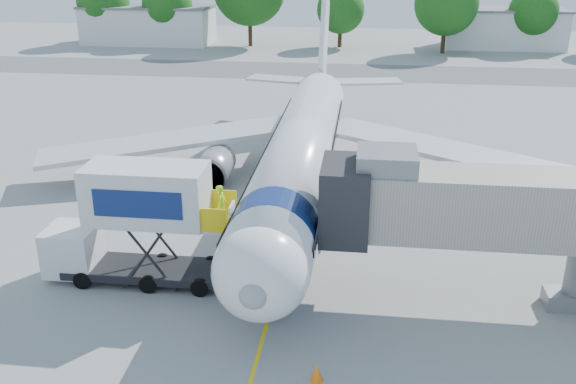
# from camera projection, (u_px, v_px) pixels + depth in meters

# --- Properties ---
(ground) EXTENTS (160.00, 160.00, 0.00)m
(ground) POSITION_uv_depth(u_px,v_px,m) (294.00, 223.00, 34.88)
(ground) COLOR gray
(ground) RESTS_ON ground
(guidance_line) EXTENTS (0.15, 70.00, 0.01)m
(guidance_line) POSITION_uv_depth(u_px,v_px,m) (294.00, 223.00, 34.88)
(guidance_line) COLOR yellow
(guidance_line) RESTS_ON ground
(taxiway_strip) EXTENTS (120.00, 10.00, 0.01)m
(taxiway_strip) POSITION_uv_depth(u_px,v_px,m) (336.00, 72.00, 73.57)
(taxiway_strip) COLOR #59595B
(taxiway_strip) RESTS_ON ground
(aircraft) EXTENTS (34.17, 37.73, 11.35)m
(aircraft) POSITION_uv_depth(u_px,v_px,m) (303.00, 148.00, 37.58)
(aircraft) COLOR white
(aircraft) RESTS_ON ground
(jet_bridge) EXTENTS (13.90, 3.20, 6.60)m
(jet_bridge) POSITION_uv_depth(u_px,v_px,m) (471.00, 207.00, 25.91)
(jet_bridge) COLOR #ACA593
(jet_bridge) RESTS_ON ground
(catering_hiloader) EXTENTS (8.50, 2.44, 5.50)m
(catering_hiloader) POSITION_uv_depth(u_px,v_px,m) (135.00, 224.00, 28.12)
(catering_hiloader) COLOR black
(catering_hiloader) RESTS_ON ground
(safety_cone_a) EXTENTS (0.43, 0.43, 0.68)m
(safety_cone_a) POSITION_uv_depth(u_px,v_px,m) (317.00, 373.00, 22.42)
(safety_cone_a) COLOR orange
(safety_cone_a) RESTS_ON ground
(outbuilding_left) EXTENTS (18.40, 8.40, 5.30)m
(outbuilding_left) POSITION_uv_depth(u_px,v_px,m) (149.00, 24.00, 92.35)
(outbuilding_left) COLOR silver
(outbuilding_left) RESTS_ON ground
(outbuilding_right) EXTENTS (16.40, 7.40, 5.30)m
(outbuilding_right) POSITION_uv_depth(u_px,v_px,m) (503.00, 28.00, 88.51)
(outbuilding_right) COLOR silver
(outbuilding_right) RESTS_ON ground
(tree_a) EXTENTS (7.45, 7.45, 9.50)m
(tree_a) POSITION_uv_depth(u_px,v_px,m) (103.00, 2.00, 91.22)
(tree_a) COLOR #382314
(tree_a) RESTS_ON ground
(tree_b) EXTENTS (7.03, 7.03, 8.96)m
(tree_b) POSITION_uv_depth(u_px,v_px,m) (167.00, 5.00, 89.86)
(tree_b) COLOR #382314
(tree_b) RESTS_ON ground
(tree_d) EXTENTS (6.55, 6.55, 8.35)m
(tree_d) POSITION_uv_depth(u_px,v_px,m) (341.00, 10.00, 88.14)
(tree_d) COLOR #382314
(tree_d) RESTS_ON ground
(tree_e) EXTENTS (8.26, 8.26, 10.53)m
(tree_e) POSITION_uv_depth(u_px,v_px,m) (447.00, 3.00, 82.80)
(tree_e) COLOR #382314
(tree_e) RESTS_ON ground
(tree_f) EXTENTS (6.51, 6.51, 8.30)m
(tree_f) POSITION_uv_depth(u_px,v_px,m) (533.00, 12.00, 85.51)
(tree_f) COLOR #382314
(tree_f) RESTS_ON ground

